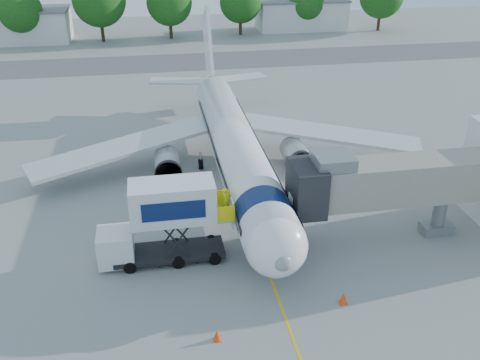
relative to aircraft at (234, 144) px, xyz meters
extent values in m
plane|color=gray|center=(0.00, -4.12, -2.95)|extent=(160.00, 160.00, 0.00)
cube|color=yellow|center=(0.00, -4.12, -2.94)|extent=(0.15, 70.00, 0.01)
cube|color=#59595B|center=(0.00, 37.88, -2.94)|extent=(120.00, 10.00, 0.01)
cylinder|color=white|center=(0.00, -1.12, 0.05)|extent=(3.70, 28.00, 3.70)
sphere|color=white|center=(0.00, -15.12, 0.05)|extent=(3.70, 3.70, 3.70)
sphere|color=gray|center=(0.00, -16.67, 0.05)|extent=(1.10, 1.10, 1.10)
cone|color=white|center=(0.00, 15.88, 0.05)|extent=(3.70, 6.00, 3.70)
cube|color=white|center=(0.00, 16.88, 4.25)|extent=(0.35, 7.26, 8.29)
cube|color=silver|center=(9.00, 2.38, -0.65)|extent=(16.17, 9.32, 1.42)
cube|color=silver|center=(-9.00, 2.38, -0.65)|extent=(16.17, 9.32, 1.42)
cylinder|color=#999BA0|center=(5.50, 0.38, -1.65)|extent=(2.10, 3.60, 2.10)
cylinder|color=#999BA0|center=(-5.50, 0.38, -1.65)|extent=(2.10, 3.60, 2.10)
cube|color=black|center=(0.00, -15.42, 0.50)|extent=(2.60, 1.39, 0.81)
cylinder|color=#0B1A4D|center=(0.00, -12.12, 0.05)|extent=(3.73, 2.00, 3.73)
cylinder|color=silver|center=(0.00, -13.62, -2.20)|extent=(0.16, 0.16, 1.50)
cylinder|color=black|center=(0.00, -13.62, -2.63)|extent=(0.25, 0.64, 0.64)
cylinder|color=black|center=(2.60, 1.88, -2.50)|extent=(0.35, 0.90, 0.90)
cylinder|color=black|center=(-2.60, 1.88, -2.50)|extent=(0.35, 0.90, 0.90)
cube|color=#9C9585|center=(9.00, -11.12, 1.45)|extent=(13.60, 2.60, 2.80)
cube|color=black|center=(2.90, -11.12, 1.45)|extent=(2.00, 3.20, 3.20)
cube|color=slate|center=(4.50, -11.12, 3.25)|extent=(2.40, 2.40, 0.80)
cylinder|color=slate|center=(12.50, -11.12, -1.45)|extent=(0.90, 0.90, 3.00)
cube|color=slate|center=(12.50, -11.12, -2.60)|extent=(2.20, 1.20, 0.70)
cylinder|color=black|center=(11.60, -11.12, -2.60)|extent=(0.30, 0.70, 0.70)
cylinder|color=black|center=(13.40, -11.12, -2.60)|extent=(0.30, 0.70, 0.70)
cube|color=black|center=(-6.00, -11.12, -2.40)|extent=(7.00, 2.30, 0.35)
cube|color=silver|center=(-9.30, -11.12, -1.60)|extent=(2.20, 2.20, 2.10)
cube|color=black|center=(-9.30, -11.12, -1.15)|extent=(1.90, 2.10, 0.70)
cube|color=silver|center=(-5.60, -11.12, 1.30)|extent=(5.20, 2.40, 2.50)
cube|color=#0B1A4D|center=(-5.60, -12.34, 1.30)|extent=(3.80, 0.04, 1.20)
cube|color=silver|center=(-2.45, -11.12, 0.10)|extent=(1.10, 2.20, 0.10)
cube|color=yellow|center=(-2.45, -12.17, 0.65)|extent=(1.10, 0.06, 1.10)
cube|color=yellow|center=(-2.45, -10.07, 0.65)|extent=(1.10, 0.06, 1.10)
cylinder|color=black|center=(-3.20, -12.17, -2.55)|extent=(0.80, 0.25, 0.80)
cylinder|color=black|center=(-3.20, -10.07, -2.55)|extent=(0.80, 0.25, 0.80)
cylinder|color=black|center=(-8.50, -12.17, -2.55)|extent=(0.80, 0.25, 0.80)
cylinder|color=black|center=(-8.50, -10.07, -2.55)|extent=(0.80, 0.25, 0.80)
imported|color=#D0E017|center=(-2.31, -11.12, 1.03)|extent=(0.42, 0.64, 1.76)
cube|color=silver|center=(-2.40, -20.73, -2.25)|extent=(3.88, 2.73, 1.40)
cube|color=#0B1A4D|center=(-2.40, -20.73, -1.79)|extent=(2.41, 2.21, 0.35)
cylinder|color=black|center=(-3.95, -20.45, -2.60)|extent=(0.74, 0.44, 0.70)
cylinder|color=black|center=(-0.86, -21.00, -2.60)|extent=(0.74, 0.44, 0.70)
cylinder|color=black|center=(-1.26, -19.65, -2.60)|extent=(0.74, 0.44, 0.70)
cone|color=#FB450D|center=(3.56, -17.17, -2.56)|extent=(0.48, 0.48, 0.77)
cube|color=#FB450D|center=(3.56, -17.17, -2.93)|extent=(0.44, 0.44, 0.04)
cone|color=#FB450D|center=(-3.95, -18.83, -2.60)|extent=(0.44, 0.44, 0.69)
cube|color=#FB450D|center=(-3.95, -18.83, -2.93)|extent=(0.40, 0.40, 0.04)
cube|color=silver|center=(-28.00, 55.88, -0.45)|extent=(18.00, 8.00, 5.00)
cube|color=slate|center=(-28.00, 55.88, 2.20)|extent=(18.40, 8.40, 0.30)
cube|color=silver|center=(22.00, 57.88, -0.45)|extent=(16.00, 7.00, 5.00)
cube|color=slate|center=(22.00, 57.88, 2.20)|extent=(16.40, 7.40, 0.30)
cylinder|color=#382314|center=(-26.01, 53.21, -1.37)|extent=(0.56, 0.56, 3.16)
sphere|color=#1C4612|center=(-26.01, 53.21, 2.49)|extent=(7.02, 7.02, 7.02)
cylinder|color=#382314|center=(-13.55, 53.52, -0.99)|extent=(0.56, 0.56, 3.91)
sphere|color=#1C4612|center=(-13.55, 53.52, 3.79)|extent=(8.70, 8.70, 8.70)
cylinder|color=#382314|center=(-2.15, 54.13, -1.23)|extent=(0.56, 0.56, 3.44)
sphere|color=#1C4612|center=(-2.15, 54.13, 2.97)|extent=(7.63, 7.63, 7.63)
cylinder|color=#382314|center=(10.14, 54.88, -1.32)|extent=(0.56, 0.56, 3.26)
sphere|color=#1C4612|center=(10.14, 54.88, 2.67)|extent=(7.24, 7.24, 7.24)
cylinder|color=#382314|center=(22.36, 56.15, -1.55)|extent=(0.56, 0.56, 2.80)
sphere|color=#1C4612|center=(22.36, 56.15, 1.88)|extent=(6.23, 6.23, 6.23)
cylinder|color=#382314|center=(35.62, 54.12, -1.18)|extent=(0.56, 0.56, 3.53)
camera|label=1|loc=(-6.39, -39.88, 17.38)|focal=40.00mm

